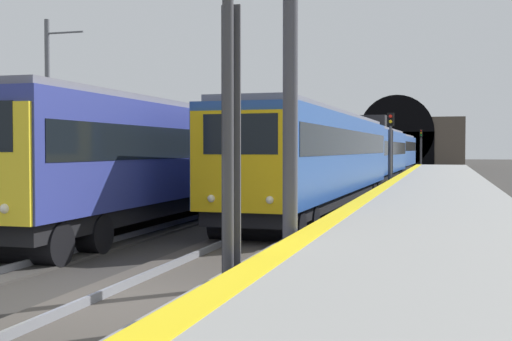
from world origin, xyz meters
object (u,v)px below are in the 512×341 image
object	(u,v)px
railway_signal_mid	(390,146)
overhead_signal_gantry	(88,11)
train_adjacent_platform	(241,154)
railway_signal_far	(421,145)
railway_signal_near	(228,99)
catenary_mast_near	(48,112)
train_main_approaching	(373,153)

from	to	relation	value
railway_signal_mid	overhead_signal_gantry	bearing A→B (deg)	-8.77
train_adjacent_platform	railway_signal_far	world-z (taller)	railway_signal_far
railway_signal_far	railway_signal_mid	bearing A→B (deg)	0.00
railway_signal_near	catenary_mast_near	xyz separation A→B (m)	(15.79, 13.38, 0.88)
train_main_approaching	railway_signal_near	distance (m)	37.20
train_main_approaching	railway_signal_near	xyz separation A→B (m)	(-37.14, -1.79, 0.97)
railway_signal_far	overhead_signal_gantry	size ratio (longest dim) A/B	0.60
railway_signal_near	railway_signal_far	size ratio (longest dim) A/B	1.08
train_main_approaching	railway_signal_far	bearing A→B (deg)	179.02
train_main_approaching	railway_signal_mid	size ratio (longest dim) A/B	13.13
catenary_mast_near	railway_signal_near	bearing A→B (deg)	-139.72
railway_signal_mid	railway_signal_far	size ratio (longest dim) A/B	0.89
railway_signal_near	railway_signal_mid	bearing A→B (deg)	-180.00
catenary_mast_near	overhead_signal_gantry	bearing A→B (deg)	-143.59
train_adjacent_platform	overhead_signal_gantry	world-z (taller)	overhead_signal_gantry
overhead_signal_gantry	train_main_approaching	bearing A→B (deg)	-3.76
railway_signal_near	overhead_signal_gantry	xyz separation A→B (m)	(3.10, 4.02, 2.09)
train_main_approaching	train_adjacent_platform	xyz separation A→B (m)	(-16.41, 4.47, 0.02)
train_main_approaching	train_adjacent_platform	world-z (taller)	train_adjacent_platform
railway_signal_mid	railway_signal_far	distance (m)	51.77
train_adjacent_platform	railway_signal_near	distance (m)	21.68
train_adjacent_platform	overhead_signal_gantry	bearing A→B (deg)	7.03
railway_signal_near	catenary_mast_near	size ratio (longest dim) A/B	0.69
railway_signal_near	catenary_mast_near	bearing A→B (deg)	-139.72
train_main_approaching	railway_signal_near	size ratio (longest dim) A/B	10.81
railway_signal_near	train_main_approaching	bearing A→B (deg)	-177.24
overhead_signal_gantry	railway_signal_mid	bearing A→B (deg)	-8.77
overhead_signal_gantry	catenary_mast_near	world-z (taller)	catenary_mast_near
railway_signal_mid	overhead_signal_gantry	world-z (taller)	overhead_signal_gantry
train_main_approaching	train_adjacent_platform	bearing A→B (deg)	-13.88
railway_signal_mid	catenary_mast_near	distance (m)	18.98
train_main_approaching	catenary_mast_near	world-z (taller)	catenary_mast_near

